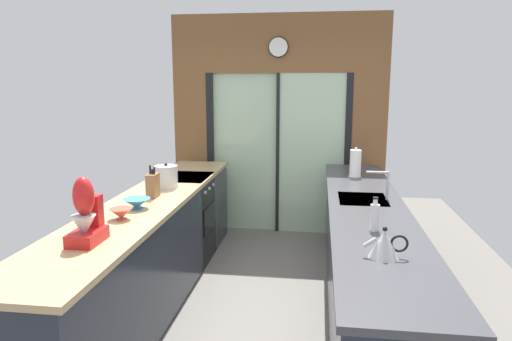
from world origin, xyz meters
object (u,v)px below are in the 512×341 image
at_px(mixing_bowl_near, 121,214).
at_px(knife_block, 153,185).
at_px(oven_range, 183,219).
at_px(stock_pot, 166,177).
at_px(soap_bottle, 375,217).
at_px(kettle, 385,244).
at_px(stand_mixer, 86,218).
at_px(paper_towel_roll, 355,164).
at_px(mixing_bowl_far, 137,203).

xyz_separation_m(mixing_bowl_near, knife_block, (-0.00, 0.66, 0.06)).
distance_m(oven_range, mixing_bowl_near, 1.63).
bearing_deg(stock_pot, soap_bottle, -30.05).
bearing_deg(kettle, stand_mixer, 179.98).
bearing_deg(soap_bottle, paper_towel_roll, 90.00).
bearing_deg(knife_block, soap_bottle, -20.68).
distance_m(knife_block, kettle, 2.12).
distance_m(mixing_bowl_far, stand_mixer, 0.80).
distance_m(mixing_bowl_near, kettle, 1.85).
distance_m(oven_range, knife_block, 1.06).
height_order(knife_block, stock_pot, knife_block).
xyz_separation_m(kettle, soap_bottle, (-0.00, 0.48, 0.02)).
xyz_separation_m(mixing_bowl_near, soap_bottle, (1.78, -0.01, 0.05)).
distance_m(knife_block, stand_mixer, 1.16).
distance_m(kettle, paper_towel_roll, 2.27).
bearing_deg(oven_range, stand_mixer, -89.48).
relative_size(oven_range, soap_bottle, 3.99).
xyz_separation_m(mixing_bowl_far, soap_bottle, (1.78, -0.31, 0.05)).
height_order(oven_range, stock_pot, stock_pot).
xyz_separation_m(mixing_bowl_near, mixing_bowl_far, (0.00, 0.29, -0.00)).
height_order(stock_pot, paper_towel_roll, paper_towel_roll).
xyz_separation_m(knife_block, stand_mixer, (0.00, -1.15, 0.06)).
bearing_deg(soap_bottle, oven_range, 138.99).
bearing_deg(stand_mixer, stock_pot, 90.00).
distance_m(mixing_bowl_near, mixing_bowl_far, 0.29).
bearing_deg(mixing_bowl_far, stand_mixer, -90.00).
xyz_separation_m(stand_mixer, kettle, (1.78, -0.00, -0.08)).
bearing_deg(kettle, oven_range, 131.32).
distance_m(oven_range, soap_bottle, 2.45).
xyz_separation_m(mixing_bowl_far, stand_mixer, (0.00, -0.79, 0.12)).
relative_size(mixing_bowl_far, stock_pot, 0.92).
relative_size(oven_range, stand_mixer, 2.19).
distance_m(oven_range, paper_towel_roll, 1.91).
relative_size(oven_range, kettle, 3.68).
bearing_deg(mixing_bowl_near, stand_mixer, -90.00).
bearing_deg(paper_towel_roll, oven_range, -172.88).
height_order(oven_range, mixing_bowl_near, mixing_bowl_near).
distance_m(kettle, soap_bottle, 0.48).
bearing_deg(mixing_bowl_near, soap_bottle, -0.46).
bearing_deg(paper_towel_roll, mixing_bowl_far, -140.20).
bearing_deg(soap_bottle, stand_mixer, -164.82).
relative_size(mixing_bowl_far, stand_mixer, 0.52).
height_order(mixing_bowl_near, paper_towel_roll, paper_towel_roll).
distance_m(mixing_bowl_far, knife_block, 0.37).
relative_size(knife_block, soap_bottle, 1.21).
bearing_deg(stand_mixer, oven_range, 90.52).
bearing_deg(mixing_bowl_far, stock_pot, 90.00).
bearing_deg(knife_block, mixing_bowl_far, -90.00).
xyz_separation_m(oven_range, knife_block, (0.02, -0.89, 0.57)).
bearing_deg(oven_range, paper_towel_roll, 7.12).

